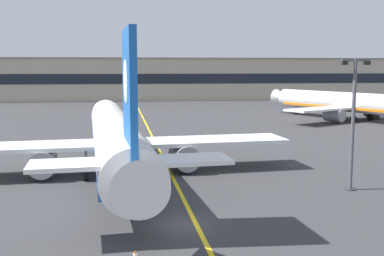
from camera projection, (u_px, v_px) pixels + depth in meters
name	position (u px, v px, depth m)	size (l,w,h in m)	color
ground_plane	(182.00, 225.00, 28.46)	(400.00, 400.00, 0.00)	#353538
taxiway_centreline	(156.00, 145.00, 57.96)	(0.30, 180.00, 0.01)	yellow
airliner_foreground	(115.00, 137.00, 41.60)	(32.30, 41.52, 11.65)	white
airliner_background	(354.00, 103.00, 83.76)	(28.58, 35.68, 10.90)	white
apron_lamp_post	(353.00, 122.00, 36.05)	(2.24, 0.90, 10.20)	#515156
safety_cone_by_nose_gear	(135.00, 143.00, 57.83)	(0.44, 0.44, 0.55)	orange
safety_cone_by_tail	(135.00, 255.00, 23.23)	(0.44, 0.44, 0.55)	orange
terminal_building	(178.00, 79.00, 138.15)	(129.67, 12.40, 12.27)	#B2A893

